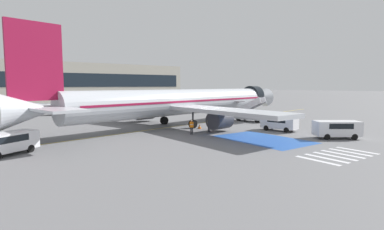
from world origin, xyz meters
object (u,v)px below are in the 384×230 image
at_px(airliner, 183,102).
at_px(ground_crew_0, 209,124).
at_px(service_van_0, 6,142).
at_px(traffic_cone_0, 200,126).
at_px(fuel_tanker, 77,105).
at_px(ground_crew_1, 192,126).
at_px(boarding_stairs_forward, 251,115).
at_px(terminal_building, 43,82).
at_px(service_van_2, 337,128).
at_px(service_van_1, 279,122).

relative_size(airliner, ground_crew_0, 25.74).
xyz_separation_m(service_van_0, traffic_cone_0, (21.53, 2.75, -0.81)).
bearing_deg(fuel_tanker, ground_crew_1, -168.01).
relative_size(boarding_stairs_forward, terminal_building, 0.05).
bearing_deg(traffic_cone_0, ground_crew_1, -137.94).
xyz_separation_m(fuel_tanker, ground_crew_0, (6.53, -33.05, -0.69)).
height_order(fuel_tanker, ground_crew_1, fuel_tanker).
bearing_deg(boarding_stairs_forward, airliner, 158.02).
distance_m(service_van_0, terminal_building, 86.97).
bearing_deg(service_van_2, ground_crew_0, 72.34).
height_order(service_van_2, traffic_cone_0, service_van_2).
bearing_deg(traffic_cone_0, service_van_2, -62.51).
distance_m(service_van_1, traffic_cone_0, 10.00).
height_order(service_van_1, ground_crew_0, service_van_1).
bearing_deg(ground_crew_1, fuel_tanker, -35.53).
xyz_separation_m(boarding_stairs_forward, service_van_2, (-3.85, -15.89, 0.15)).
relative_size(service_van_1, terminal_building, 0.04).
bearing_deg(traffic_cone_0, terminal_building, 93.33).
xyz_separation_m(airliner, service_van_0, (-21.50, -6.64, -2.18)).
relative_size(service_van_0, terminal_building, 0.05).
distance_m(service_van_2, terminal_building, 97.55).
relative_size(service_van_0, service_van_1, 1.09).
height_order(ground_crew_1, traffic_cone_0, ground_crew_1).
xyz_separation_m(service_van_0, service_van_1, (28.42, -4.47, -0.00)).
relative_size(fuel_tanker, ground_crew_0, 6.12).
bearing_deg(fuel_tanker, service_van_2, -156.12).
distance_m(fuel_tanker, ground_crew_0, 33.70).
xyz_separation_m(ground_crew_0, traffic_cone_0, (0.93, 3.12, -0.72)).
distance_m(fuel_tanker, service_van_0, 35.59).
relative_size(service_van_2, ground_crew_0, 2.78).
bearing_deg(traffic_cone_0, fuel_tanker, 103.99).
xyz_separation_m(boarding_stairs_forward, traffic_cone_0, (-11.24, -1.67, -0.69)).
bearing_deg(fuel_tanker, traffic_cone_0, -160.72).
relative_size(airliner, traffic_cone_0, 77.74).
bearing_deg(terminal_building, ground_crew_1, -89.17).
relative_size(airliner, service_van_0, 9.05).
relative_size(boarding_stairs_forward, service_van_1, 1.21).
xyz_separation_m(boarding_stairs_forward, service_van_0, (-32.78, -4.42, 0.12)).
distance_m(service_van_0, service_van_2, 31.12).
xyz_separation_m(service_van_0, ground_crew_1, (17.97, -0.47, -0.12)).
height_order(airliner, ground_crew_0, airliner).
height_order(service_van_0, ground_crew_1, service_van_0).
height_order(service_van_1, service_van_2, service_van_2).
xyz_separation_m(service_van_1, traffic_cone_0, (-6.88, 7.21, -0.80)).
relative_size(traffic_cone_0, terminal_building, 0.01).
bearing_deg(fuel_tanker, service_van_1, -153.60).
relative_size(service_van_1, service_van_2, 0.94).
relative_size(boarding_stairs_forward, fuel_tanker, 0.52).
height_order(boarding_stairs_forward, ground_crew_1, boarding_stairs_forward).
height_order(boarding_stairs_forward, service_van_1, boarding_stairs_forward).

